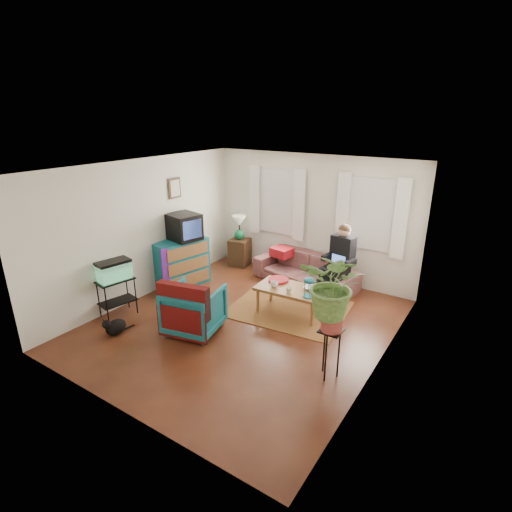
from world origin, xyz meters
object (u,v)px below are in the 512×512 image
Objects in this scene: dresser at (181,263)px; coffee_table at (290,301)px; side_table at (240,252)px; sofa at (305,265)px; aquarium_stand at (117,298)px; plant_stand at (329,353)px; armchair at (194,307)px.

coffee_table is (2.47, 0.12, -0.24)m from dresser.
coffee_table is at bearing -34.40° from side_table.
aquarium_stand is at bearing -115.50° from sofa.
sofa is at bearing 46.10° from dresser.
sofa reaches higher than plant_stand.
coffee_table is at bearing 46.53° from aquarium_stand.
dresser is 2.48m from coffee_table.
side_table reaches higher than coffee_table.
dresser is 1.59× the size of aquarium_stand.
coffee_table is 1.65× the size of plant_stand.
coffee_table is at bearing 15.46° from dresser.
aquarium_stand is 3.80m from plant_stand.
side_table is 0.74× the size of armchair.
dresser is at bearing -102.15° from side_table.
side_table is 3.19m from aquarium_stand.
dresser is 1.60m from aquarium_stand.
aquarium_stand is at bearing -96.30° from side_table.
armchair is 2.31m from plant_stand.
sofa is 1.79m from side_table.
side_table is 0.58× the size of dresser.
aquarium_stand is (-0.35, -3.17, 0.03)m from side_table.
dresser is at bearing -136.60° from sofa.
armchair is (1.11, -2.83, 0.11)m from side_table.
sofa is 3.19× the size of aquarium_stand.
aquarium_stand is at bearing -173.75° from plant_stand.
aquarium_stand is 1.50m from armchair.
dresser reaches higher than sofa.
coffee_table is at bearing 134.91° from plant_stand.
plant_stand is (1.65, -2.58, -0.06)m from sofa.
aquarium_stand is at bearing -148.41° from coffee_table.
aquarium_stand is 0.80× the size of armchair.
sofa is at bearing 122.63° from plant_stand.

